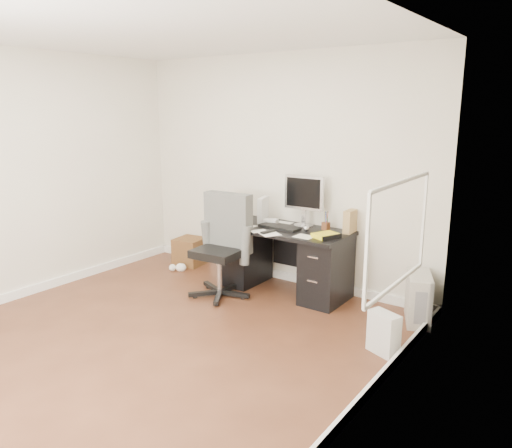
{
  "coord_description": "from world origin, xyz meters",
  "views": [
    {
      "loc": [
        3.21,
        -2.99,
        2.09
      ],
      "look_at": [
        0.23,
        1.2,
        0.87
      ],
      "focal_mm": 35.0,
      "sensor_mm": 36.0,
      "label": 1
    }
  ],
  "objects_px": {
    "pc_tower": "(418,298)",
    "wicker_basket": "(190,251)",
    "desk": "(284,258)",
    "keyboard": "(280,227)",
    "office_chair": "(219,247)",
    "lcd_monitor": "(304,201)"
  },
  "relations": [
    {
      "from": "desk",
      "to": "keyboard",
      "type": "xyz_separation_m",
      "value": [
        -0.04,
        -0.04,
        0.36
      ]
    },
    {
      "from": "pc_tower",
      "to": "wicker_basket",
      "type": "height_order",
      "value": "pc_tower"
    },
    {
      "from": "desk",
      "to": "pc_tower",
      "type": "xyz_separation_m",
      "value": [
        1.54,
        0.05,
        -0.16
      ]
    },
    {
      "from": "keyboard",
      "to": "pc_tower",
      "type": "xyz_separation_m",
      "value": [
        1.58,
        0.09,
        -0.52
      ]
    },
    {
      "from": "desk",
      "to": "pc_tower",
      "type": "bearing_deg",
      "value": 1.89
    },
    {
      "from": "office_chair",
      "to": "wicker_basket",
      "type": "height_order",
      "value": "office_chair"
    },
    {
      "from": "desk",
      "to": "wicker_basket",
      "type": "height_order",
      "value": "desk"
    },
    {
      "from": "desk",
      "to": "keyboard",
      "type": "relative_size",
      "value": 3.09
    },
    {
      "from": "desk",
      "to": "pc_tower",
      "type": "distance_m",
      "value": 1.55
    },
    {
      "from": "lcd_monitor",
      "to": "pc_tower",
      "type": "distance_m",
      "value": 1.62
    },
    {
      "from": "office_chair",
      "to": "wicker_basket",
      "type": "xyz_separation_m",
      "value": [
        -1.07,
        0.67,
        -0.4
      ]
    },
    {
      "from": "desk",
      "to": "lcd_monitor",
      "type": "height_order",
      "value": "lcd_monitor"
    },
    {
      "from": "office_chair",
      "to": "wicker_basket",
      "type": "distance_m",
      "value": 1.32
    },
    {
      "from": "keyboard",
      "to": "wicker_basket",
      "type": "distance_m",
      "value": 1.65
    },
    {
      "from": "office_chair",
      "to": "lcd_monitor",
      "type": "bearing_deg",
      "value": 44.9
    },
    {
      "from": "lcd_monitor",
      "to": "keyboard",
      "type": "bearing_deg",
      "value": -130.45
    },
    {
      "from": "desk",
      "to": "office_chair",
      "type": "relative_size",
      "value": 1.3
    },
    {
      "from": "desk",
      "to": "keyboard",
      "type": "distance_m",
      "value": 0.37
    },
    {
      "from": "pc_tower",
      "to": "office_chair",
      "type": "bearing_deg",
      "value": 173.85
    },
    {
      "from": "wicker_basket",
      "to": "office_chair",
      "type": "bearing_deg",
      "value": -31.94
    },
    {
      "from": "pc_tower",
      "to": "wicker_basket",
      "type": "xyz_separation_m",
      "value": [
        -3.11,
        0.07,
        -0.06
      ]
    },
    {
      "from": "lcd_monitor",
      "to": "wicker_basket",
      "type": "bearing_deg",
      "value": 179.68
    }
  ]
}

